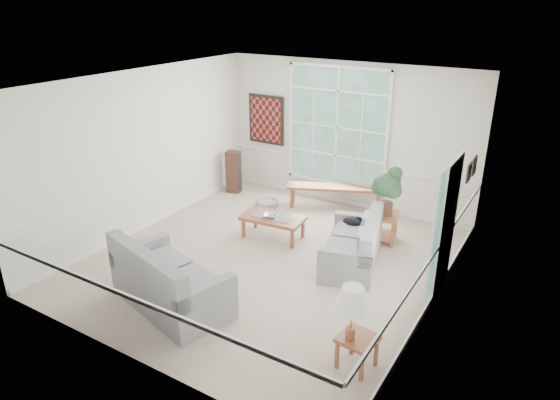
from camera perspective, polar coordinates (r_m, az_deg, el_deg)
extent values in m
cube|color=#AE9F90|center=(8.60, -1.27, -6.82)|extent=(5.50, 6.00, 0.01)
cube|color=white|center=(7.60, -1.47, 13.38)|extent=(5.50, 6.00, 0.02)
cube|color=silver|center=(10.51, 7.59, 7.35)|extent=(5.50, 0.02, 3.00)
cube|color=silver|center=(5.89, -17.42, -5.85)|extent=(5.50, 0.02, 3.00)
cube|color=silver|center=(9.67, -15.27, 5.44)|extent=(0.02, 6.00, 3.00)
cube|color=silver|center=(6.98, 18.01, -1.43)|extent=(0.02, 6.00, 3.00)
cube|color=white|center=(10.51, 6.53, 8.25)|extent=(2.30, 0.08, 2.40)
cube|color=white|center=(7.70, 18.45, -2.88)|extent=(0.08, 0.90, 2.10)
cube|color=white|center=(7.10, 17.30, -4.03)|extent=(0.08, 0.26, 1.90)
cube|color=maroon|center=(11.34, -1.61, 9.16)|extent=(0.90, 0.06, 1.10)
cube|color=black|center=(8.58, 20.74, 2.99)|extent=(0.04, 0.26, 0.32)
cube|color=black|center=(8.96, 21.28, 3.69)|extent=(0.04, 0.26, 0.32)
cube|color=gray|center=(8.34, 8.22, -4.65)|extent=(1.21, 1.76, 0.86)
cube|color=gray|center=(7.35, -12.35, -8.32)|extent=(2.03, 1.39, 1.00)
cube|color=brown|center=(9.25, -0.79, -3.08)|extent=(1.20, 0.73, 0.43)
imported|color=#98999E|center=(9.10, -1.05, -1.77)|extent=(0.38, 0.38, 0.08)
cube|color=brown|center=(10.62, 6.27, 0.37)|extent=(2.00, 1.19, 0.47)
cube|color=brown|center=(9.28, 11.57, -3.07)|extent=(0.65, 0.65, 0.55)
cube|color=brown|center=(6.33, 8.78, -16.78)|extent=(0.48, 0.48, 0.43)
cylinder|color=gray|center=(10.66, -1.48, -0.35)|extent=(0.51, 0.51, 0.14)
cube|color=#41251D|center=(11.36, -5.33, 3.23)|extent=(0.35, 0.30, 0.96)
ellipsoid|color=black|center=(8.81, 8.21, -2.47)|extent=(0.36, 0.28, 0.15)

